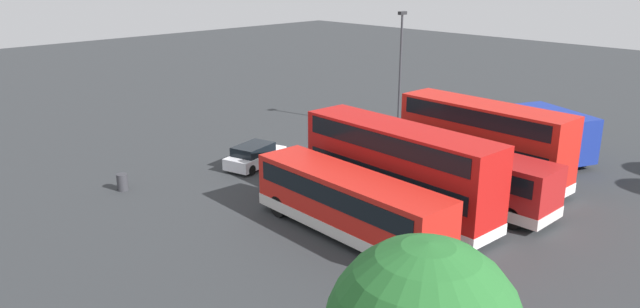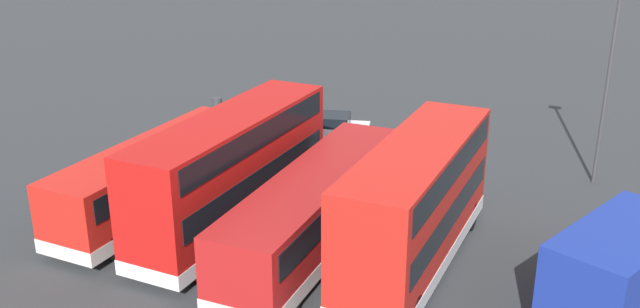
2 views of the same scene
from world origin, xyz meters
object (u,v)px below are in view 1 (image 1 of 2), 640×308
at_px(car_hatchback_silver, 255,156).
at_px(waste_bin_yellow, 122,182).
at_px(box_truck_blue, 543,131).
at_px(bus_single_deck_fourth, 349,203).
at_px(bus_double_decker_third, 399,168).
at_px(lamp_post_tall, 400,63).
at_px(bus_single_deck_second, 446,169).
at_px(bus_double_decker_near_end, 483,140).

relative_size(car_hatchback_silver, waste_bin_yellow, 4.74).
relative_size(box_truck_blue, car_hatchback_silver, 1.75).
relative_size(bus_single_deck_fourth, waste_bin_yellow, 11.28).
xyz_separation_m(car_hatchback_silver, waste_bin_yellow, (7.87, -1.90, -0.22)).
relative_size(bus_double_decker_third, waste_bin_yellow, 11.59).
bearing_deg(lamp_post_tall, bus_double_decker_third, 38.46).
xyz_separation_m(bus_single_deck_second, bus_double_decker_third, (3.62, -0.38, 0.82)).
height_order(bus_single_deck_second, bus_double_decker_third, bus_double_decker_third).
bearing_deg(bus_double_decker_near_end, lamp_post_tall, -117.66).
bearing_deg(bus_single_deck_second, bus_double_decker_third, -5.92).
relative_size(bus_double_decker_near_end, box_truck_blue, 1.30).
bearing_deg(waste_bin_yellow, box_truck_blue, 149.36).
xyz_separation_m(bus_double_decker_near_end, bus_double_decker_third, (7.34, -0.27, 0.00)).
bearing_deg(bus_single_deck_second, bus_single_deck_fourth, -2.88).
bearing_deg(bus_single_deck_fourth, box_truck_blue, 178.18).
bearing_deg(lamp_post_tall, waste_bin_yellow, -7.01).
bearing_deg(car_hatchback_silver, lamp_post_tall, 177.00).
distance_m(lamp_post_tall, waste_bin_yellow, 21.81).
bearing_deg(bus_double_decker_third, car_hatchback_silver, -87.56).
xyz_separation_m(box_truck_blue, car_hatchback_silver, (14.68, -11.46, -1.01)).
xyz_separation_m(bus_double_decker_third, waste_bin_yellow, (8.33, -12.78, -1.97)).
distance_m(bus_double_decker_near_end, lamp_post_tall, 12.10).
bearing_deg(box_truck_blue, bus_single_deck_second, -1.09).
xyz_separation_m(box_truck_blue, waste_bin_yellow, (22.55, -13.36, -1.23)).
height_order(bus_double_decker_near_end, car_hatchback_silver, bus_double_decker_near_end).
xyz_separation_m(bus_double_decker_near_end, box_truck_blue, (-6.88, 0.30, -0.74)).
height_order(box_truck_blue, waste_bin_yellow, box_truck_blue).
height_order(box_truck_blue, lamp_post_tall, lamp_post_tall).
relative_size(bus_double_decker_near_end, bus_single_deck_fourth, 0.96).
distance_m(box_truck_blue, car_hatchback_silver, 18.65).
relative_size(bus_single_deck_second, car_hatchback_silver, 2.67).
distance_m(bus_single_deck_second, bus_double_decker_third, 3.73).
height_order(bus_single_deck_second, car_hatchback_silver, bus_single_deck_second).
height_order(bus_double_decker_third, car_hatchback_silver, bus_double_decker_third).
bearing_deg(lamp_post_tall, car_hatchback_silver, -3.00).
distance_m(bus_single_deck_fourth, car_hatchback_silver, 11.37).
bearing_deg(bus_single_deck_fourth, waste_bin_yellow, -69.64).
distance_m(bus_double_decker_third, car_hatchback_silver, 11.03).
relative_size(lamp_post_tall, waste_bin_yellow, 9.24).
height_order(bus_single_deck_second, box_truck_blue, box_truck_blue).
bearing_deg(car_hatchback_silver, bus_single_deck_fourth, 74.02).
bearing_deg(bus_double_decker_third, box_truck_blue, 177.67).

